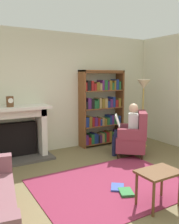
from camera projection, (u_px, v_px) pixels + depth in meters
name	position (u px, v px, depth m)	size (l,w,h in m)	color
ground	(125.00, 193.00, 3.54)	(14.00, 14.00, 0.00)	olive
back_wall	(56.00, 92.00, 5.51)	(5.60, 0.10, 2.70)	beige
area_rug	(113.00, 185.00, 3.79)	(2.40, 1.80, 0.01)	maroon
fireplace	(14.00, 132.00, 4.88)	(1.46, 0.64, 1.12)	#4C4742
mantel_clock	(10.00, 102.00, 4.67)	(0.14, 0.14, 0.21)	brown
bookshelf	(101.00, 109.00, 5.95)	(1.16, 0.32, 1.85)	brown
armchair_reading	(134.00, 136.00, 5.15)	(0.89, 0.89, 0.97)	#331E14
seated_reader	(128.00, 127.00, 5.14)	(0.59, 0.57, 1.14)	silver
side_table	(159.00, 177.00, 3.14)	(0.56, 0.39, 0.48)	brown
scattered_books	(122.00, 190.00, 3.57)	(0.32, 0.51, 0.04)	#267233
floor_lamp	(144.00, 90.00, 5.70)	(0.32, 0.32, 1.63)	#B7933F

